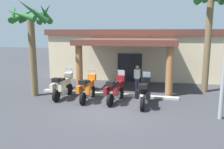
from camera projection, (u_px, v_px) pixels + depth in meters
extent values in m
plane|color=#38383D|center=(108.00, 109.00, 11.36)|extent=(80.00, 80.00, 0.00)
cube|color=beige|center=(134.00, 55.00, 20.31)|extent=(13.19, 6.61, 3.43)
cube|color=#1E2328|center=(130.00, 68.00, 17.46)|extent=(1.80, 0.18, 2.10)
cube|color=brown|center=(127.00, 42.00, 15.15)|extent=(6.38, 4.43, 0.35)
cylinder|color=#9E663D|center=(79.00, 69.00, 14.31)|extent=(0.42, 0.42, 2.88)
cylinder|color=#9E663D|center=(170.00, 72.00, 13.33)|extent=(0.42, 0.42, 2.88)
cube|color=brown|center=(134.00, 32.00, 19.97)|extent=(13.61, 7.03, 0.44)
cylinder|color=black|center=(69.00, 89.00, 13.90)|extent=(0.17, 0.67, 0.66)
cylinder|color=black|center=(56.00, 96.00, 12.43)|extent=(0.17, 0.67, 0.66)
cube|color=silver|center=(63.00, 92.00, 13.13)|extent=(0.34, 0.57, 0.32)
cube|color=beige|center=(64.00, 82.00, 13.18)|extent=(0.35, 1.16, 0.34)
cube|color=black|center=(61.00, 80.00, 12.81)|extent=(0.31, 0.61, 0.10)
cube|color=beige|center=(69.00, 76.00, 13.73)|extent=(0.45, 0.26, 0.36)
cube|color=#B2BCC6|center=(69.00, 71.00, 13.75)|extent=(0.40, 0.14, 0.36)
cube|color=beige|center=(53.00, 87.00, 12.56)|extent=(0.20, 0.45, 0.36)
cube|color=beige|center=(62.00, 88.00, 12.42)|extent=(0.20, 0.45, 0.36)
cube|color=black|center=(56.00, 80.00, 12.32)|extent=(0.37, 0.34, 0.22)
cylinder|color=black|center=(92.00, 91.00, 13.38)|extent=(0.14, 0.66, 0.66)
cylinder|color=black|center=(83.00, 99.00, 11.89)|extent=(0.14, 0.66, 0.66)
cube|color=silver|center=(88.00, 94.00, 12.60)|extent=(0.32, 0.56, 0.32)
cube|color=orange|center=(88.00, 84.00, 12.66)|extent=(0.30, 1.15, 0.34)
cube|color=black|center=(86.00, 82.00, 12.28)|extent=(0.28, 0.60, 0.10)
cube|color=orange|center=(92.00, 77.00, 13.21)|extent=(0.44, 0.24, 0.36)
cube|color=#B2BCC6|center=(92.00, 72.00, 13.24)|extent=(0.40, 0.12, 0.36)
cube|color=orange|center=(79.00, 89.00, 12.02)|extent=(0.18, 0.44, 0.36)
cube|color=orange|center=(88.00, 90.00, 11.90)|extent=(0.18, 0.44, 0.36)
cube|color=black|center=(83.00, 82.00, 11.79)|extent=(0.36, 0.32, 0.22)
cylinder|color=black|center=(121.00, 93.00, 13.05)|extent=(0.24, 0.67, 0.66)
cylinder|color=black|center=(110.00, 100.00, 11.64)|extent=(0.24, 0.67, 0.66)
cube|color=silver|center=(116.00, 96.00, 12.32)|extent=(0.40, 0.60, 0.32)
cube|color=maroon|center=(117.00, 86.00, 12.36)|extent=(0.47, 1.18, 0.34)
cube|color=black|center=(114.00, 83.00, 12.00)|extent=(0.37, 0.64, 0.10)
cube|color=maroon|center=(121.00, 78.00, 12.89)|extent=(0.47, 0.30, 0.36)
cube|color=#B2BCC6|center=(121.00, 73.00, 12.91)|extent=(0.41, 0.18, 0.36)
cube|color=maroon|center=(107.00, 91.00, 11.80)|extent=(0.24, 0.46, 0.36)
cube|color=maroon|center=(116.00, 91.00, 11.60)|extent=(0.24, 0.46, 0.36)
cube|color=black|center=(111.00, 83.00, 11.54)|extent=(0.40, 0.37, 0.22)
cylinder|color=black|center=(146.00, 96.00, 12.46)|extent=(0.15, 0.66, 0.66)
cylinder|color=black|center=(142.00, 104.00, 10.99)|extent=(0.15, 0.66, 0.66)
cube|color=silver|center=(144.00, 99.00, 11.69)|extent=(0.33, 0.57, 0.32)
cube|color=black|center=(145.00, 88.00, 11.75)|extent=(0.32, 1.16, 0.34)
cube|color=black|center=(144.00, 86.00, 11.37)|extent=(0.29, 0.61, 0.10)
cube|color=black|center=(146.00, 81.00, 12.30)|extent=(0.44, 0.25, 0.36)
cube|color=#B2BCC6|center=(147.00, 75.00, 12.32)|extent=(0.40, 0.13, 0.36)
cube|color=black|center=(137.00, 94.00, 11.12)|extent=(0.19, 0.44, 0.36)
cube|color=black|center=(148.00, 95.00, 10.99)|extent=(0.19, 0.44, 0.36)
cube|color=black|center=(143.00, 86.00, 10.88)|extent=(0.37, 0.33, 0.22)
cylinder|color=#3F334C|center=(136.00, 85.00, 14.66)|extent=(0.14, 0.14, 0.81)
cylinder|color=#3F334C|center=(138.00, 84.00, 14.77)|extent=(0.14, 0.14, 0.81)
cylinder|color=white|center=(137.00, 74.00, 14.59)|extent=(0.32, 0.32, 0.57)
cylinder|color=white|center=(135.00, 74.00, 14.46)|extent=(0.09, 0.09, 0.54)
cylinder|color=white|center=(140.00, 73.00, 14.72)|extent=(0.09, 0.09, 0.54)
sphere|color=tan|center=(137.00, 67.00, 14.51)|extent=(0.22, 0.22, 0.22)
cylinder|color=brown|center=(207.00, 47.00, 14.10)|extent=(0.38, 0.38, 5.55)
cylinder|color=brown|center=(33.00, 58.00, 13.32)|extent=(0.39, 0.39, 4.43)
cone|color=#236028|center=(46.00, 14.00, 12.85)|extent=(0.69, 1.74, 1.08)
cone|color=#236028|center=(44.00, 14.00, 13.45)|extent=(1.56, 1.20, 1.25)
cone|color=#236028|center=(33.00, 16.00, 13.73)|extent=(1.75, 0.98, 0.90)
cone|color=#236028|center=(24.00, 15.00, 13.52)|extent=(1.29, 1.58, 1.10)
cone|color=#236028|center=(13.00, 13.00, 12.68)|extent=(1.05, 1.65, 1.19)
cone|color=#236028|center=(20.00, 14.00, 12.08)|extent=(1.76, 0.42, 0.81)
cone|color=#236028|center=(33.00, 11.00, 12.12)|extent=(1.43, 1.33, 1.31)
cube|color=#ADA89E|center=(108.00, 94.00, 13.77)|extent=(8.14, 0.36, 0.12)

